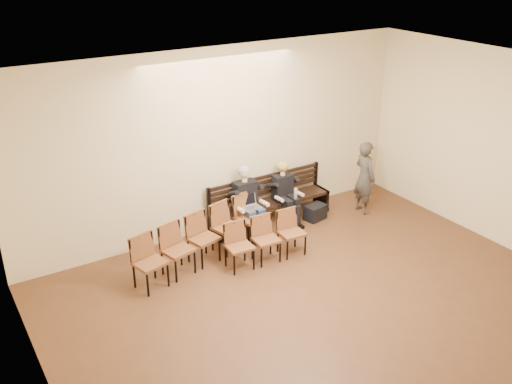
# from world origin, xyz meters

# --- Properties ---
(ground) EXTENTS (10.00, 10.00, 0.00)m
(ground) POSITION_xyz_m (0.00, 0.00, 0.00)
(ground) COLOR brown
(ground) RESTS_ON ground
(room_walls) EXTENTS (8.02, 10.01, 3.51)m
(room_walls) POSITION_xyz_m (0.00, 0.79, 2.54)
(room_walls) COLOR beige
(room_walls) RESTS_ON ground
(bench) EXTENTS (2.60, 0.90, 0.45)m
(bench) POSITION_xyz_m (0.90, 4.65, 0.23)
(bench) COLOR black
(bench) RESTS_ON ground
(seated_man) EXTENTS (0.54, 0.74, 1.29)m
(seated_man) POSITION_xyz_m (0.29, 4.53, 0.64)
(seated_man) COLOR black
(seated_man) RESTS_ON ground
(seated_woman) EXTENTS (0.48, 0.67, 1.12)m
(seated_woman) POSITION_xyz_m (1.16, 4.53, 0.56)
(seated_woman) COLOR black
(seated_woman) RESTS_ON ground
(laptop) EXTENTS (0.35, 0.28, 0.25)m
(laptop) POSITION_xyz_m (0.27, 4.34, 0.57)
(laptop) COLOR silver
(laptop) RESTS_ON bench
(water_bottle) EXTENTS (0.08, 0.08, 0.23)m
(water_bottle) POSITION_xyz_m (1.23, 4.28, 0.56)
(water_bottle) COLOR silver
(water_bottle) RESTS_ON bench
(bag) EXTENTS (0.47, 0.36, 0.31)m
(bag) POSITION_xyz_m (1.72, 4.27, 0.15)
(bag) COLOR black
(bag) RESTS_ON ground
(passerby) EXTENTS (0.46, 0.66, 1.75)m
(passerby) POSITION_xyz_m (2.78, 4.05, 0.87)
(passerby) COLOR #3D3832
(passerby) RESTS_ON ground
(chair_row_front) EXTENTS (2.76, 1.12, 0.89)m
(chair_row_front) POSITION_xyz_m (-0.92, 4.00, 0.44)
(chair_row_front) COLOR brown
(chair_row_front) RESTS_ON ground
(chair_row_back) EXTENTS (1.49, 0.53, 0.82)m
(chair_row_back) POSITION_xyz_m (0.01, 3.44, 0.41)
(chair_row_back) COLOR brown
(chair_row_back) RESTS_ON ground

